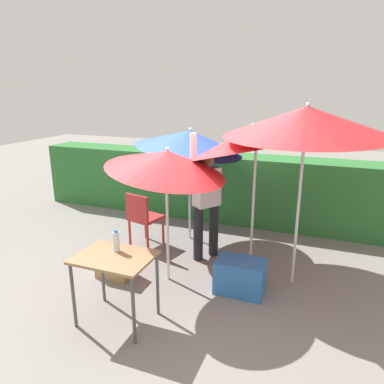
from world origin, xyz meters
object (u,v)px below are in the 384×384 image
object	(u,v)px
person_vendor	(206,198)
folding_table	(115,264)
chair_plastic	(143,216)
umbrella_navy	(167,161)
crate_cardboard	(115,264)
umbrella_yellow	(255,138)
umbrella_orange	(307,121)
umbrella_rainbow	(190,140)
bottle_water	(116,241)
cooler_box	(240,276)

from	to	relation	value
person_vendor	folding_table	bearing A→B (deg)	-102.50
chair_plastic	folding_table	xyz separation A→B (m)	(0.66, -1.80, 0.17)
umbrella_navy	crate_cardboard	size ratio (longest dim) A/B	4.06
umbrella_yellow	chair_plastic	size ratio (longest dim) A/B	2.58
person_vendor	crate_cardboard	world-z (taller)	person_vendor
umbrella_orange	crate_cardboard	size ratio (longest dim) A/B	5.04
umbrella_rainbow	chair_plastic	distance (m)	1.42
umbrella_navy	umbrella_yellow	bearing A→B (deg)	43.18
person_vendor	umbrella_orange	bearing A→B (deg)	-11.75
umbrella_navy	bottle_water	world-z (taller)	umbrella_navy
umbrella_orange	umbrella_yellow	xyz separation A→B (m)	(-0.66, 0.34, -0.27)
umbrella_orange	umbrella_rainbow	bearing A→B (deg)	154.14
cooler_box	crate_cardboard	size ratio (longest dim) A/B	1.31
crate_cardboard	bottle_water	size ratio (longest dim) A/B	1.91
person_vendor	bottle_water	xyz separation A→B (m)	(-0.43, -1.68, -0.05)
folding_table	chair_plastic	bearing A→B (deg)	110.24
umbrella_rainbow	chair_plastic	size ratio (longest dim) A/B	2.17
umbrella_rainbow	chair_plastic	world-z (taller)	umbrella_rainbow
umbrella_navy	folding_table	world-z (taller)	umbrella_navy
person_vendor	crate_cardboard	xyz separation A→B (m)	(-0.95, -0.99, -0.76)
umbrella_orange	crate_cardboard	distance (m)	3.04
crate_cardboard	folding_table	xyz separation A→B (m)	(0.55, -0.80, 0.50)
chair_plastic	crate_cardboard	size ratio (longest dim) A/B	1.95
umbrella_rainbow	chair_plastic	bearing A→B (deg)	-133.79
crate_cardboard	bottle_water	world-z (taller)	bottle_water
chair_plastic	umbrella_yellow	bearing A→B (deg)	2.06
person_vendor	cooler_box	size ratio (longest dim) A/B	3.14
umbrella_yellow	cooler_box	world-z (taller)	umbrella_yellow
chair_plastic	bottle_water	world-z (taller)	bottle_water
umbrella_orange	cooler_box	bearing A→B (deg)	-141.21
cooler_box	bottle_water	size ratio (longest dim) A/B	2.49
umbrella_navy	person_vendor	xyz separation A→B (m)	(0.25, 0.77, -0.66)
person_vendor	chair_plastic	size ratio (longest dim) A/B	2.11
crate_cardboard	umbrella_orange	bearing A→B (deg)	17.60
umbrella_rainbow	folding_table	distance (m)	2.59
umbrella_yellow	umbrella_orange	bearing A→B (deg)	-27.04
umbrella_rainbow	bottle_water	world-z (taller)	umbrella_rainbow
person_vendor	bottle_water	size ratio (longest dim) A/B	7.83
umbrella_orange	cooler_box	distance (m)	2.02
umbrella_rainbow	umbrella_navy	distance (m)	1.39
umbrella_yellow	umbrella_navy	xyz separation A→B (m)	(-0.89, -0.84, -0.22)
umbrella_yellow	bottle_water	size ratio (longest dim) A/B	9.56
crate_cardboard	umbrella_rainbow	bearing A→B (deg)	73.80
bottle_water	umbrella_orange	bearing A→B (deg)	39.08
umbrella_yellow	person_vendor	xyz separation A→B (m)	(-0.64, -0.07, -0.88)
umbrella_orange	chair_plastic	xyz separation A→B (m)	(-2.36, 0.28, -1.58)
umbrella_orange	umbrella_navy	xyz separation A→B (m)	(-1.55, -0.50, -0.49)
umbrella_orange	chair_plastic	world-z (taller)	umbrella_orange
umbrella_navy	chair_plastic	xyz separation A→B (m)	(-0.81, 0.78, -1.08)
cooler_box	bottle_water	xyz separation A→B (m)	(-1.15, -0.94, 0.68)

